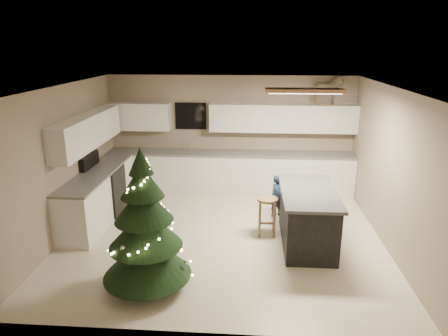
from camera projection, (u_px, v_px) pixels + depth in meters
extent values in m
plane|color=beige|center=(223.00, 236.00, 7.09)|extent=(5.50, 5.50, 0.00)
cube|color=gray|center=(231.00, 134.00, 9.08)|extent=(5.50, 0.02, 2.60)
cube|color=gray|center=(206.00, 233.00, 4.32)|extent=(5.50, 0.02, 2.60)
cube|color=gray|center=(64.00, 162.00, 6.88)|extent=(0.02, 5.00, 2.60)
cube|color=gray|center=(390.00, 169.00, 6.52)|extent=(0.02, 5.00, 2.60)
cube|color=silver|center=(222.00, 87.00, 6.31)|extent=(5.50, 5.00, 0.02)
cube|color=brown|center=(304.00, 90.00, 6.33)|extent=(1.25, 0.32, 0.06)
cube|color=white|center=(304.00, 93.00, 6.34)|extent=(1.15, 0.24, 0.02)
cube|color=white|center=(230.00, 173.00, 9.05)|extent=(5.48, 0.60, 0.90)
cube|color=white|center=(98.00, 196.00, 7.68)|extent=(0.60, 2.60, 0.90)
cube|color=slate|center=(230.00, 153.00, 8.90)|extent=(5.48, 0.62, 0.04)
cube|color=slate|center=(96.00, 173.00, 7.54)|extent=(0.62, 2.60, 0.04)
cube|color=white|center=(139.00, 116.00, 8.93)|extent=(1.40, 0.35, 0.60)
cube|color=white|center=(283.00, 118.00, 8.71)|extent=(3.20, 0.35, 0.60)
cube|color=white|center=(88.00, 131.00, 7.44)|extent=(0.35, 2.60, 0.60)
cube|color=black|center=(191.00, 116.00, 8.99)|extent=(0.70, 0.04, 0.60)
cube|color=#99999E|center=(190.00, 153.00, 8.97)|extent=(0.55, 0.40, 0.06)
cylinder|color=#99999E|center=(190.00, 145.00, 9.02)|extent=(0.03, 0.03, 0.24)
cube|color=black|center=(105.00, 191.00, 7.97)|extent=(0.64, 0.75, 0.90)
cube|color=black|center=(90.00, 162.00, 7.81)|extent=(0.10, 0.75, 0.30)
cube|color=black|center=(307.00, 219.00, 6.69)|extent=(0.80, 1.60, 0.90)
cube|color=#353535|center=(309.00, 192.00, 6.55)|extent=(0.90, 1.70, 0.05)
cylinder|color=brown|center=(268.00, 199.00, 6.94)|extent=(0.36, 0.36, 0.04)
cylinder|color=brown|center=(260.00, 220.00, 6.93)|extent=(0.04, 0.04, 0.65)
cylinder|color=brown|center=(275.00, 221.00, 6.91)|extent=(0.04, 0.04, 0.65)
cylinder|color=brown|center=(260.00, 214.00, 7.17)|extent=(0.04, 0.04, 0.65)
cylinder|color=brown|center=(274.00, 215.00, 7.15)|extent=(0.04, 0.04, 0.65)
cube|color=brown|center=(267.00, 223.00, 7.07)|extent=(0.28, 0.03, 0.03)
cylinder|color=#3F2816|center=(148.00, 277.00, 5.58)|extent=(0.11, 0.11, 0.27)
cone|color=black|center=(147.00, 255.00, 5.48)|extent=(1.22, 1.22, 0.63)
cone|color=black|center=(145.00, 228.00, 5.36)|extent=(1.00, 1.00, 0.54)
cone|color=black|center=(143.00, 203.00, 5.25)|extent=(0.79, 0.79, 0.49)
cone|color=black|center=(142.00, 181.00, 5.16)|extent=(0.57, 0.57, 0.45)
cone|color=black|center=(140.00, 161.00, 5.07)|extent=(0.32, 0.32, 0.36)
sphere|color=#FFD88C|center=(193.00, 273.00, 5.52)|extent=(0.03, 0.03, 0.03)
sphere|color=#FFD88C|center=(192.00, 263.00, 5.70)|extent=(0.03, 0.03, 0.03)
sphere|color=#FFD88C|center=(186.00, 254.00, 5.85)|extent=(0.03, 0.03, 0.03)
sphere|color=#FFD88C|center=(177.00, 248.00, 5.97)|extent=(0.03, 0.03, 0.03)
sphere|color=#FFD88C|center=(166.00, 243.00, 6.03)|extent=(0.03, 0.03, 0.03)
sphere|color=#FFD88C|center=(154.00, 240.00, 6.04)|extent=(0.03, 0.03, 0.03)
sphere|color=#FFD88C|center=(142.00, 239.00, 5.99)|extent=(0.03, 0.03, 0.03)
sphere|color=#FFD88C|center=(130.00, 239.00, 5.89)|extent=(0.03, 0.03, 0.03)
sphere|color=#FFD88C|center=(120.00, 241.00, 5.75)|extent=(0.03, 0.03, 0.03)
sphere|color=#FFD88C|center=(113.00, 244.00, 5.59)|extent=(0.03, 0.03, 0.03)
sphere|color=#FFD88C|center=(109.00, 247.00, 5.42)|extent=(0.03, 0.03, 0.03)
sphere|color=#FFD88C|center=(109.00, 250.00, 5.26)|extent=(0.03, 0.03, 0.03)
sphere|color=#FFD88C|center=(113.00, 252.00, 5.13)|extent=(0.03, 0.03, 0.03)
sphere|color=#FFD88C|center=(121.00, 253.00, 5.03)|extent=(0.03, 0.03, 0.03)
sphere|color=#FFD88C|center=(131.00, 252.00, 4.98)|extent=(0.03, 0.03, 0.03)
sphere|color=#FFD88C|center=(142.00, 249.00, 4.97)|extent=(0.03, 0.03, 0.03)
sphere|color=#FFD88C|center=(153.00, 244.00, 5.01)|extent=(0.03, 0.03, 0.03)
sphere|color=#FFD88C|center=(162.00, 238.00, 5.08)|extent=(0.03, 0.03, 0.03)
sphere|color=#FFD88C|center=(168.00, 231.00, 5.17)|extent=(0.03, 0.03, 0.03)
sphere|color=#FFD88C|center=(172.00, 224.00, 5.27)|extent=(0.03, 0.03, 0.03)
sphere|color=#FFD88C|center=(172.00, 218.00, 5.37)|extent=(0.03, 0.03, 0.03)
sphere|color=#FFD88C|center=(169.00, 212.00, 5.46)|extent=(0.03, 0.03, 0.03)
sphere|color=#FFD88C|center=(164.00, 207.00, 5.53)|extent=(0.03, 0.03, 0.03)
sphere|color=#FFD88C|center=(157.00, 203.00, 5.56)|extent=(0.03, 0.03, 0.03)
sphere|color=#FFD88C|center=(150.00, 200.00, 5.56)|extent=(0.03, 0.03, 0.03)
sphere|color=#FFD88C|center=(143.00, 198.00, 5.53)|extent=(0.03, 0.03, 0.03)
sphere|color=#FFD88C|center=(136.00, 197.00, 5.48)|extent=(0.03, 0.03, 0.03)
sphere|color=#FFD88C|center=(131.00, 196.00, 5.40)|extent=(0.03, 0.03, 0.03)
sphere|color=#FFD88C|center=(127.00, 195.00, 5.31)|extent=(0.03, 0.03, 0.03)
sphere|color=#FFD88C|center=(125.00, 194.00, 5.23)|extent=(0.03, 0.03, 0.03)
sphere|color=#FFD88C|center=(125.00, 194.00, 5.14)|extent=(0.03, 0.03, 0.03)
sphere|color=#FFD88C|center=(127.00, 192.00, 5.08)|extent=(0.03, 0.03, 0.03)
sphere|color=#FFD88C|center=(130.00, 191.00, 5.03)|extent=(0.03, 0.03, 0.03)
sphere|color=#FFD88C|center=(135.00, 188.00, 5.00)|extent=(0.03, 0.03, 0.03)
sphere|color=#FFD88C|center=(139.00, 185.00, 4.99)|extent=(0.03, 0.03, 0.03)
sphere|color=#FFD88C|center=(143.00, 181.00, 5.00)|extent=(0.03, 0.03, 0.03)
sphere|color=#FFD88C|center=(146.00, 178.00, 5.02)|extent=(0.03, 0.03, 0.03)
sphere|color=#FFD88C|center=(148.00, 174.00, 5.05)|extent=(0.03, 0.03, 0.03)
sphere|color=#FFD88C|center=(149.00, 170.00, 5.08)|extent=(0.03, 0.03, 0.03)
sphere|color=#FFD88C|center=(149.00, 166.00, 5.10)|extent=(0.03, 0.03, 0.03)
sphere|color=#FFD88C|center=(147.00, 162.00, 5.11)|extent=(0.03, 0.03, 0.03)
sphere|color=#FFD88C|center=(145.00, 159.00, 5.12)|extent=(0.03, 0.03, 0.03)
sphere|color=#FFD88C|center=(143.00, 156.00, 5.11)|extent=(0.03, 0.03, 0.03)
sphere|color=silver|center=(186.00, 264.00, 5.48)|extent=(0.06, 0.06, 0.06)
sphere|color=silver|center=(134.00, 236.00, 5.83)|extent=(0.06, 0.06, 0.06)
sphere|color=silver|center=(128.00, 249.00, 5.04)|extent=(0.06, 0.06, 0.06)
sphere|color=silver|center=(169.00, 220.00, 5.41)|extent=(0.06, 0.06, 0.06)
sphere|color=silver|center=(132.00, 204.00, 5.43)|extent=(0.06, 0.06, 0.06)
sphere|color=silver|center=(139.00, 200.00, 5.04)|extent=(0.06, 0.06, 0.06)
sphere|color=silver|center=(150.00, 178.00, 5.21)|extent=(0.06, 0.06, 0.06)
sphere|color=silver|center=(138.00, 165.00, 5.10)|extent=(0.06, 0.06, 0.06)
imported|color=black|center=(277.00, 196.00, 7.76)|extent=(0.36, 0.34, 0.84)
cube|color=brown|center=(326.00, 105.00, 8.52)|extent=(0.27, 0.02, 0.02)
cube|color=brown|center=(325.00, 104.00, 8.60)|extent=(0.27, 0.02, 0.02)
imported|color=#D3B488|center=(326.00, 90.00, 8.47)|extent=(0.73, 0.45, 0.58)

